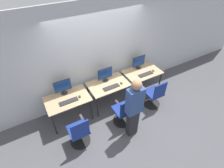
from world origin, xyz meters
name	(u,v)px	position (x,y,z in m)	size (l,w,h in m)	color
ground_plane	(114,111)	(0.00, 0.00, 0.00)	(20.00, 20.00, 0.00)	#4C4C51
wall_back	(99,55)	(0.00, 0.83, 1.40)	(12.00, 0.05, 2.80)	#B7BCC1
desk_left	(68,101)	(-1.15, 0.35, 0.66)	(1.07, 0.71, 0.74)	tan
monitor_left	(63,87)	(-1.15, 0.58, 0.96)	(0.43, 0.17, 0.41)	#2D2D2D
keyboard_left	(69,101)	(-1.15, 0.23, 0.75)	(0.46, 0.14, 0.02)	#262628
mouse_left	(80,97)	(-0.86, 0.25, 0.76)	(0.06, 0.09, 0.03)	#333333
office_chair_left	(79,133)	(-1.20, -0.48, 0.38)	(0.48, 0.48, 0.91)	black
desk_center	(108,86)	(0.00, 0.35, 0.66)	(1.07, 0.71, 0.74)	tan
monitor_center	(105,74)	(0.00, 0.52, 0.96)	(0.43, 0.17, 0.41)	#2D2D2D
keyboard_center	(111,87)	(0.00, 0.18, 0.75)	(0.46, 0.14, 0.02)	#262628
mouse_center	(121,83)	(0.32, 0.19, 0.76)	(0.06, 0.09, 0.03)	#333333
office_chair_center	(124,113)	(0.00, -0.46, 0.38)	(0.48, 0.48, 0.91)	black
person_center	(134,107)	(0.01, -0.82, 0.92)	(0.36, 0.22, 1.67)	#232328
desk_right	(142,74)	(1.15, 0.35, 0.66)	(1.07, 0.71, 0.74)	tan
monitor_right	(139,62)	(1.15, 0.57, 0.96)	(0.43, 0.17, 0.41)	#2D2D2D
keyboard_right	(146,74)	(1.15, 0.19, 0.75)	(0.46, 0.14, 0.02)	#262628
mouse_right	(153,71)	(1.45, 0.22, 0.76)	(0.06, 0.09, 0.03)	#333333
office_chair_right	(155,96)	(1.09, -0.36, 0.38)	(0.48, 0.48, 0.91)	black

